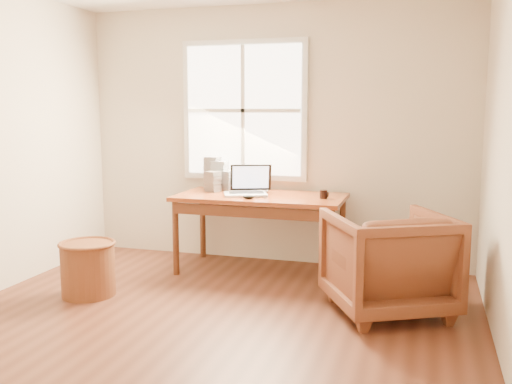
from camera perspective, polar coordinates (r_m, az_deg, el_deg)
room_shell at (r=3.86m, az=-6.70°, el=4.52°), size 4.04×4.54×2.64m
desk at (r=5.46m, az=0.47°, el=-0.52°), size 1.60×0.80×0.04m
armchair at (r=4.54m, az=13.04°, el=-6.85°), size 1.16×1.18×0.80m
wicker_stool at (r=5.07m, az=-16.44°, el=-7.43°), size 0.47×0.47×0.45m
laptop at (r=5.42m, az=-1.07°, el=1.30°), size 0.55×0.56×0.31m
mouse at (r=5.23m, az=-0.72°, el=-0.48°), size 0.13×0.11×0.04m
coffee_mug at (r=5.28m, az=6.77°, el=-0.23°), size 0.09×0.09×0.08m
cd_stack_a at (r=5.85m, az=-3.62°, el=1.69°), size 0.16×0.14×0.29m
cd_stack_b at (r=5.70m, az=-4.33°, el=1.07°), size 0.17×0.16×0.20m
cd_stack_c at (r=5.90m, az=-4.35°, el=1.94°), size 0.16×0.15×0.33m
cd_stack_d at (r=5.78m, az=-2.85°, el=1.18°), size 0.20×0.19×0.20m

